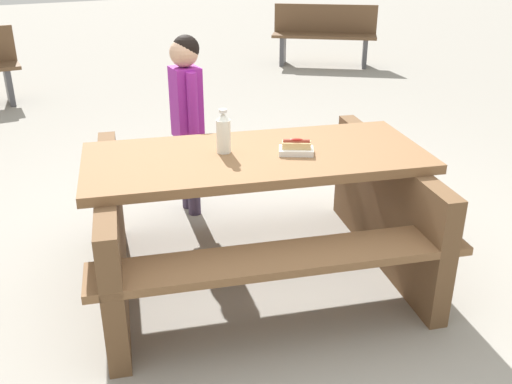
{
  "coord_description": "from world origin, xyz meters",
  "views": [
    {
      "loc": [
        -1.28,
        -2.57,
        1.82
      ],
      "look_at": [
        0.0,
        0.0,
        0.52
      ],
      "focal_mm": 40.56,
      "sensor_mm": 36.0,
      "label": 1
    }
  ],
  "objects_px": {
    "picnic_table": "(256,205)",
    "park_bench_near": "(324,34)",
    "child_in_coat": "(187,103)",
    "hotdog_tray": "(296,148)",
    "soda_bottle": "(223,133)"
  },
  "relations": [
    {
      "from": "child_in_coat",
      "to": "hotdog_tray",
      "type": "bearing_deg",
      "value": -78.31
    },
    {
      "from": "picnic_table",
      "to": "child_in_coat",
      "type": "xyz_separation_m",
      "value": [
        -0.03,
        0.96,
        0.34
      ]
    },
    {
      "from": "picnic_table",
      "to": "soda_bottle",
      "type": "height_order",
      "value": "soda_bottle"
    },
    {
      "from": "soda_bottle",
      "to": "child_in_coat",
      "type": "xyz_separation_m",
      "value": [
        0.11,
        0.87,
        -0.07
      ]
    },
    {
      "from": "picnic_table",
      "to": "hotdog_tray",
      "type": "xyz_separation_m",
      "value": [
        0.19,
        -0.1,
        0.34
      ]
    },
    {
      "from": "soda_bottle",
      "to": "child_in_coat",
      "type": "height_order",
      "value": "child_in_coat"
    },
    {
      "from": "picnic_table",
      "to": "park_bench_near",
      "type": "height_order",
      "value": "park_bench_near"
    },
    {
      "from": "hotdog_tray",
      "to": "child_in_coat",
      "type": "bearing_deg",
      "value": 101.69
    },
    {
      "from": "soda_bottle",
      "to": "park_bench_near",
      "type": "relative_size",
      "value": 0.16
    },
    {
      "from": "picnic_table",
      "to": "soda_bottle",
      "type": "xyz_separation_m",
      "value": [
        -0.14,
        0.09,
        0.41
      ]
    },
    {
      "from": "picnic_table",
      "to": "park_bench_near",
      "type": "distance_m",
      "value": 5.88
    },
    {
      "from": "child_in_coat",
      "to": "park_bench_near",
      "type": "relative_size",
      "value": 0.84
    },
    {
      "from": "picnic_table",
      "to": "soda_bottle",
      "type": "bearing_deg",
      "value": 147.72
    },
    {
      "from": "child_in_coat",
      "to": "soda_bottle",
      "type": "bearing_deg",
      "value": -97.33
    },
    {
      "from": "picnic_table",
      "to": "hotdog_tray",
      "type": "bearing_deg",
      "value": -27.81
    }
  ]
}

